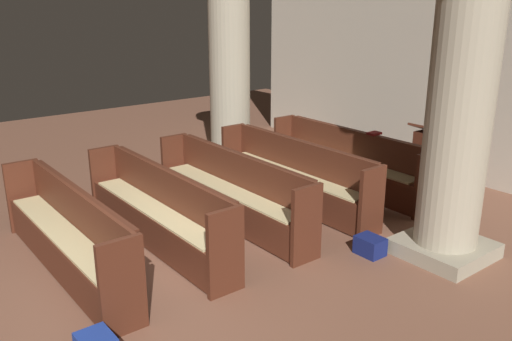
{
  "coord_description": "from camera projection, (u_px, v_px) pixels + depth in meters",
  "views": [
    {
      "loc": [
        4.77,
        -2.12,
        2.95
      ],
      "look_at": [
        -0.64,
        2.13,
        0.75
      ],
      "focal_mm": 37.69,
      "sensor_mm": 36.0,
      "label": 1
    }
  ],
  "objects": [
    {
      "name": "lectern",
      "position": [
        423.0,
        162.0,
        8.64
      ],
      "size": [
        0.48,
        0.45,
        1.08
      ],
      "color": "#411E13",
      "rests_on": "ground"
    },
    {
      "name": "pew_row_1",
      "position": [
        294.0,
        172.0,
        7.97
      ],
      "size": [
        3.07,
        0.46,
        0.95
      ],
      "color": "#562819",
      "rests_on": "ground"
    },
    {
      "name": "pew_row_4",
      "position": [
        66.0,
        230.0,
        5.97
      ],
      "size": [
        3.07,
        0.46,
        0.95
      ],
      "color": "#562819",
      "rests_on": "ground"
    },
    {
      "name": "pillar_far_side",
      "position": [
        230.0,
        66.0,
        9.63
      ],
      "size": [
        1.06,
        1.06,
        3.48
      ],
      "color": "#9F967E",
      "rests_on": "ground"
    },
    {
      "name": "back_wall",
      "position": [
        474.0,
        45.0,
        8.62
      ],
      "size": [
        10.0,
        0.16,
        4.5
      ],
      "primitive_type": "cube",
      "color": "beige",
      "rests_on": "ground"
    },
    {
      "name": "kneeler_box_navy",
      "position": [
        370.0,
        246.0,
        6.48
      ],
      "size": [
        0.33,
        0.26,
        0.23
      ],
      "primitive_type": "cube",
      "color": "navy",
      "rests_on": "ground"
    },
    {
      "name": "pew_row_3",
      "position": [
        157.0,
        207.0,
        6.63
      ],
      "size": [
        3.07,
        0.46,
        0.95
      ],
      "color": "#562819",
      "rests_on": "ground"
    },
    {
      "name": "ground_plane",
      "position": [
        136.0,
        289.0,
        5.73
      ],
      "size": [
        19.2,
        19.2,
        0.0
      ],
      "primitive_type": "plane",
      "color": "brown"
    },
    {
      "name": "hymn_book",
      "position": [
        374.0,
        133.0,
        8.33
      ],
      "size": [
        0.15,
        0.21,
        0.04
      ],
      "primitive_type": "cube",
      "color": "maroon",
      "rests_on": "pew_row_0"
    },
    {
      "name": "pew_row_2",
      "position": [
        232.0,
        188.0,
        7.3
      ],
      "size": [
        3.07,
        0.46,
        0.95
      ],
      "color": "#562819",
      "rests_on": "ground"
    },
    {
      "name": "pew_row_0",
      "position": [
        346.0,
        159.0,
        8.64
      ],
      "size": [
        3.07,
        0.47,
        0.95
      ],
      "color": "#562819",
      "rests_on": "ground"
    },
    {
      "name": "pillar_aisle_side",
      "position": [
        460.0,
        107.0,
        5.95
      ],
      "size": [
        1.06,
        1.06,
        3.48
      ],
      "color": "#9F967E",
      "rests_on": "ground"
    }
  ]
}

